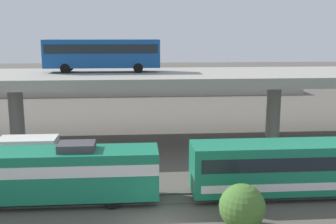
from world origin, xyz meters
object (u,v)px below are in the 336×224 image
parked_car_1 (87,83)px  service_truck_east (40,154)px  parked_car_3 (265,78)px  train_locomotive (23,173)px  parked_car_0 (204,78)px  transit_bus_on_overpass (102,52)px  parked_car_2 (117,81)px

parked_car_1 → service_truck_east: bearing=91.4°
service_truck_east → parked_car_3: size_ratio=1.70×
train_locomotive → parked_car_1: (-1.27, 48.36, 0.09)m
train_locomotive → service_truck_east: train_locomotive is taller
parked_car_0 → parked_car_3: 12.22m
transit_bus_on_overpass → parked_car_2: size_ratio=2.82×
parked_car_2 → service_truck_east: bearing=84.6°
transit_bus_on_overpass → service_truck_east: bearing=68.5°
transit_bus_on_overpass → parked_car_2: transit_bus_on_overpass is taller
parked_car_1 → parked_car_0: bearing=-167.1°
train_locomotive → parked_car_2: train_locomotive is taller
parked_car_0 → transit_bus_on_overpass: bearing=-114.9°
service_truck_east → parked_car_0: (21.21, 47.40, 0.64)m
transit_bus_on_overpass → parked_car_3: bearing=-129.2°
train_locomotive → transit_bus_on_overpass: transit_bus_on_overpass is taller
service_truck_east → parked_car_1: bearing=91.4°
transit_bus_on_overpass → parked_car_1: transit_bus_on_overpass is taller
parked_car_3 → train_locomotive: bearing=57.8°
train_locomotive → transit_bus_on_overpass: (4.11, 17.14, 7.07)m
service_truck_east → parked_car_0: size_ratio=1.68×
train_locomotive → parked_car_1: 48.38m
parked_car_0 → parked_car_1: bearing=-167.1°
train_locomotive → parked_car_0: size_ratio=4.32×
transit_bus_on_overpass → parked_car_2: 34.18m
parked_car_0 → parked_car_2: (-16.96, -2.85, 0.00)m
parked_car_1 → parked_car_3: 34.69m
parked_car_0 → parked_car_3: bearing=-3.4°
transit_bus_on_overpass → parked_car_0: (16.84, 36.30, -6.99)m
service_truck_east → parked_car_3: bearing=54.4°
service_truck_east → parked_car_0: service_truck_east is taller
service_truck_east → parked_car_0: bearing=65.9°
transit_bus_on_overpass → parked_car_0: size_ratio=2.96×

